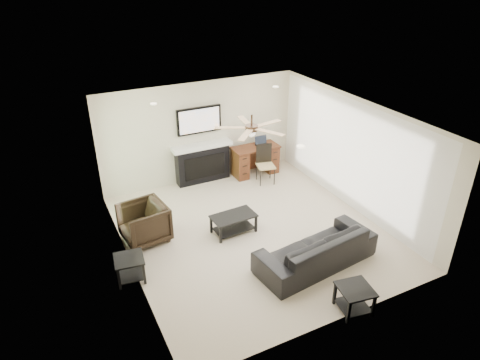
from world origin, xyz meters
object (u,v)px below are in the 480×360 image
at_px(armchair, 144,223).
at_px(desk, 255,160).
at_px(coffee_table, 234,224).
at_px(fireplace_unit, 202,146).
at_px(sofa, 316,249).

bearing_deg(armchair, desk, 108.74).
xyz_separation_m(coffee_table, fireplace_unit, (0.32, 2.41, 0.75)).
distance_m(coffee_table, fireplace_unit, 2.55).
bearing_deg(coffee_table, sofa, -63.61).
distance_m(sofa, desk, 3.87).
relative_size(sofa, coffee_table, 2.55).
distance_m(armchair, coffee_table, 1.80).
distance_m(armchair, desk, 3.76).
relative_size(fireplace_unit, desk, 1.57).
bearing_deg(fireplace_unit, desk, -9.24).
bearing_deg(sofa, fireplace_unit, -88.52).
height_order(armchair, desk, armchair).
height_order(sofa, coffee_table, sofa).
bearing_deg(desk, fireplace_unit, 170.76).
bearing_deg(armchair, sofa, 43.28).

